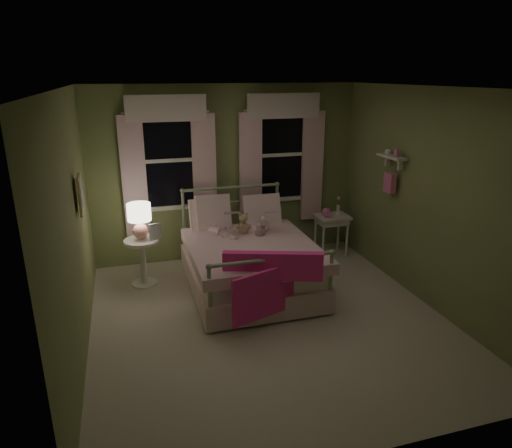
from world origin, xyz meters
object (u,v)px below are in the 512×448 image
object	(u,v)px
nightstand_left	(143,256)
table_lamp	(139,218)
bed	(248,261)
teddy_bear	(243,225)
child_right	(260,210)
nightstand_right	(332,222)
child_left	(220,210)

from	to	relation	value
nightstand_left	table_lamp	size ratio (longest dim) A/B	1.37
bed	table_lamp	distance (m)	1.53
teddy_bear	nightstand_left	distance (m)	1.40
child_right	nightstand_right	size ratio (longest dim) A/B	1.12
nightstand_left	nightstand_right	distance (m)	2.90
child_left	teddy_bear	distance (m)	0.37
child_right	nightstand_left	distance (m)	1.70
nightstand_left	child_left	bearing A→B (deg)	-2.24
teddy_bear	child_right	bearing A→B (deg)	29.50
child_right	nightstand_right	world-z (taller)	child_right
child_right	table_lamp	bearing A→B (deg)	17.82
table_lamp	nightstand_right	world-z (taller)	table_lamp
teddy_bear	table_lamp	bearing A→B (deg)	171.52
teddy_bear	nightstand_right	size ratio (longest dim) A/B	0.47
bed	child_right	bearing A→B (deg)	56.58
teddy_bear	bed	bearing A→B (deg)	-91.15
child_left	child_right	xyz separation A→B (m)	(0.56, 0.00, -0.05)
table_lamp	bed	bearing A→B (deg)	-19.57
bed	nightstand_right	distance (m)	1.73
table_lamp	nightstand_right	size ratio (longest dim) A/B	0.74
bed	nightstand_left	size ratio (longest dim) A/B	3.13
child_left	child_right	bearing A→B (deg)	161.82
teddy_bear	nightstand_right	bearing A→B (deg)	16.97
child_left	nightstand_right	world-z (taller)	child_left
child_left	nightstand_left	xyz separation A→B (m)	(-1.06, 0.04, -0.56)
bed	nightstand_right	bearing A→B (deg)	25.71
teddy_bear	table_lamp	distance (m)	1.36
bed	table_lamp	size ratio (longest dim) A/B	4.30
bed	nightstand_left	distance (m)	1.42
teddy_bear	child_left	bearing A→B (deg)	150.50
nightstand_left	bed	bearing A→B (deg)	-19.57
bed	table_lamp	world-z (taller)	bed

